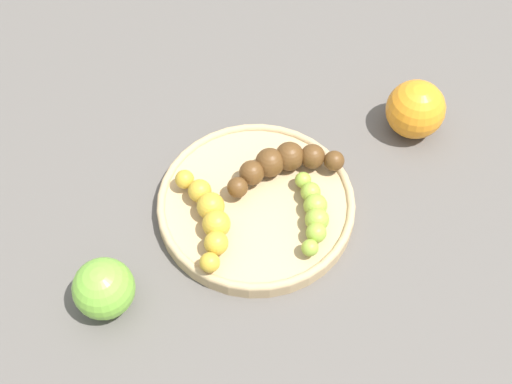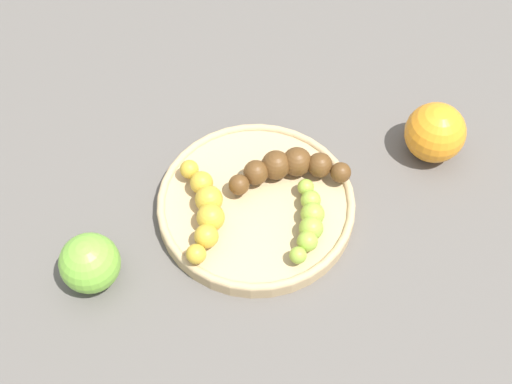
% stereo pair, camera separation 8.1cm
% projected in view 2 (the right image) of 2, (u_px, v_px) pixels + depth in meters
% --- Properties ---
extents(ground_plane, '(2.40, 2.40, 0.00)m').
position_uv_depth(ground_plane, '(256.00, 210.00, 0.84)').
color(ground_plane, '#56514C').
extents(fruit_bowl, '(0.24, 0.24, 0.02)m').
position_uv_depth(fruit_bowl, '(256.00, 204.00, 0.83)').
color(fruit_bowl, tan).
rests_on(fruit_bowl, ground_plane).
extents(banana_overripe, '(0.10, 0.13, 0.04)m').
position_uv_depth(banana_overripe, '(288.00, 168.00, 0.83)').
color(banana_overripe, '#593819').
rests_on(banana_overripe, fruit_bowl).
extents(banana_spotted, '(0.12, 0.09, 0.03)m').
position_uv_depth(banana_spotted, '(205.00, 209.00, 0.80)').
color(banana_spotted, gold).
rests_on(banana_spotted, fruit_bowl).
extents(banana_green, '(0.08, 0.09, 0.03)m').
position_uv_depth(banana_green, '(309.00, 221.00, 0.79)').
color(banana_green, '#8CAD38').
rests_on(banana_green, fruit_bowl).
extents(apple_green, '(0.07, 0.07, 0.07)m').
position_uv_depth(apple_green, '(90.00, 263.00, 0.76)').
color(apple_green, '#72B238').
rests_on(apple_green, ground_plane).
extents(orange_fruit, '(0.08, 0.08, 0.08)m').
position_uv_depth(orange_fruit, '(435.00, 133.00, 0.86)').
color(orange_fruit, orange).
rests_on(orange_fruit, ground_plane).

